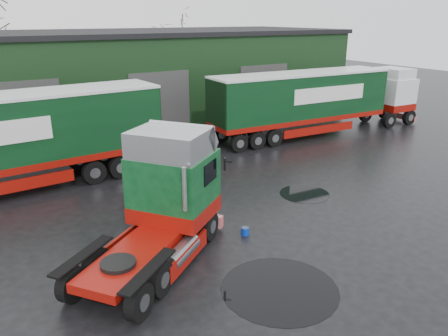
# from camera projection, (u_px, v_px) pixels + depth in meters

# --- Properties ---
(ground) EXTENTS (100.00, 100.00, 0.00)m
(ground) POSITION_uv_depth(u_px,v_px,m) (258.00, 225.00, 16.11)
(ground) COLOR black
(warehouse) EXTENTS (32.40, 12.40, 6.30)m
(warehouse) POSITION_uv_depth(u_px,v_px,m) (128.00, 75.00, 32.32)
(warehouse) COLOR black
(warehouse) RESTS_ON ground
(hero_tractor) EXTENTS (6.70, 6.12, 3.98)m
(hero_tractor) POSITION_uv_depth(u_px,v_px,m) (146.00, 207.00, 12.79)
(hero_tractor) COLOR #0E441F
(hero_tractor) RESTS_ON ground
(trailer_left) EXTENTS (13.90, 3.92, 4.26)m
(trailer_left) POSITION_uv_depth(u_px,v_px,m) (4.00, 145.00, 18.47)
(trailer_left) COLOR silver
(trailer_left) RESTS_ON ground
(lorry_right) EXTENTS (15.58, 3.19, 4.07)m
(lorry_right) POSITION_uv_depth(u_px,v_px,m) (301.00, 105.00, 27.22)
(lorry_right) COLOR silver
(lorry_right) RESTS_ON ground
(wash_bucket) EXTENTS (0.37, 0.37, 0.27)m
(wash_bucket) POSITION_uv_depth(u_px,v_px,m) (245.00, 231.00, 15.33)
(wash_bucket) COLOR #082CAE
(wash_bucket) RESTS_ON ground
(tree_back_b) EXTENTS (4.40, 4.40, 7.50)m
(tree_back_b) POSITION_uv_depth(u_px,v_px,m) (172.00, 53.00, 44.09)
(tree_back_b) COLOR black
(tree_back_b) RESTS_ON ground
(puddle_0) EXTENTS (3.34, 3.34, 0.01)m
(puddle_0) POSITION_uv_depth(u_px,v_px,m) (280.00, 289.00, 12.32)
(puddle_0) COLOR black
(puddle_0) RESTS_ON ground
(puddle_1) EXTENTS (2.15, 2.15, 0.01)m
(puddle_1) POSITION_uv_depth(u_px,v_px,m) (305.00, 194.00, 18.88)
(puddle_1) COLOR black
(puddle_1) RESTS_ON ground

